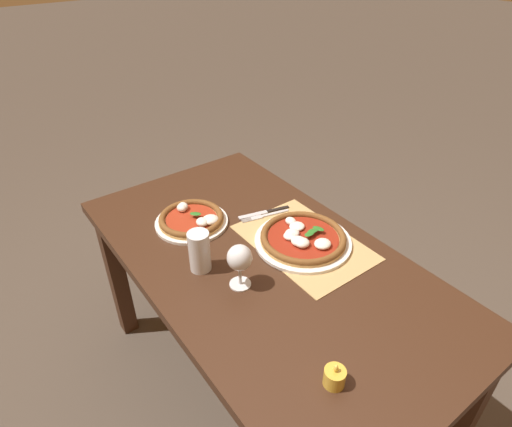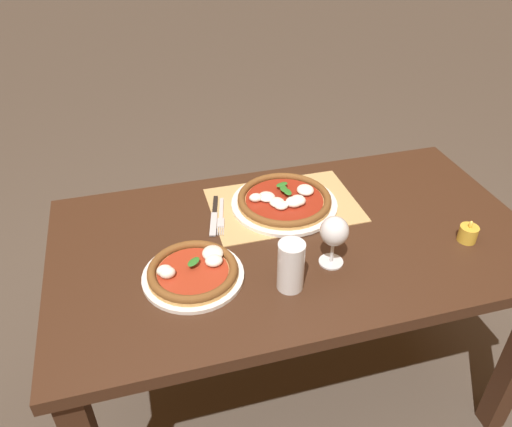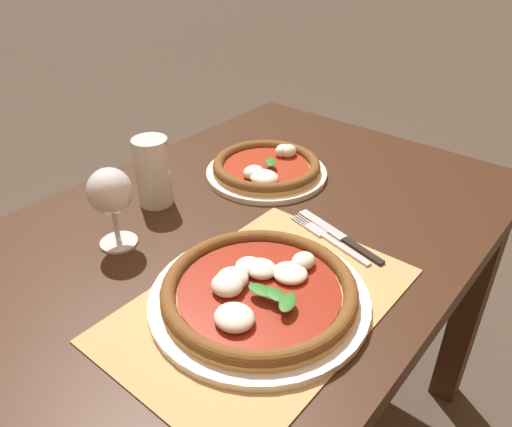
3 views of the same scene
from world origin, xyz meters
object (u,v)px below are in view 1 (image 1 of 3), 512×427
at_px(pizza_near, 303,238).
at_px(fork, 265,216).
at_px(wine_glass, 240,259).
at_px(knife, 264,212).
at_px(pizza_far, 192,219).
at_px(pint_glass, 200,252).
at_px(votive_candle, 334,378).

relative_size(pizza_near, fork, 1.77).
distance_m(pizza_near, wine_glass, 0.32).
xyz_separation_m(fork, knife, (0.02, -0.01, 0.00)).
bearing_deg(pizza_far, pint_glass, 156.78).
bearing_deg(knife, wine_glass, 131.93).
relative_size(pizza_near, votive_candle, 4.86).
relative_size(wine_glass, votive_candle, 2.15).
xyz_separation_m(knife, votive_candle, (-0.71, 0.32, 0.02)).
bearing_deg(knife, pizza_near, 178.99).
bearing_deg(votive_candle, wine_glass, -1.86).
relative_size(pint_glass, fork, 0.73).
xyz_separation_m(pizza_far, pint_glass, (-0.24, 0.10, 0.05)).
xyz_separation_m(pizza_near, pint_glass, (0.10, 0.36, 0.05)).
height_order(pizza_near, wine_glass, wine_glass).
height_order(pizza_near, votive_candle, votive_candle).
bearing_deg(knife, fork, 152.07).
relative_size(pizza_far, knife, 1.32).
relative_size(pizza_near, pizza_far, 1.25).
bearing_deg(wine_glass, fork, -49.21).
height_order(pizza_far, pint_glass, pint_glass).
height_order(wine_glass, votive_candle, wine_glass).
distance_m(pint_glass, knife, 0.40).
height_order(pizza_near, pizza_far, pizza_near).
height_order(pint_glass, votive_candle, pint_glass).
xyz_separation_m(pint_glass, votive_candle, (-0.58, -0.05, -0.05)).
xyz_separation_m(pizza_near, fork, (0.22, 0.01, -0.02)).
height_order(wine_glass, pint_glass, wine_glass).
relative_size(pint_glass, votive_candle, 2.01).
height_order(pint_glass, fork, pint_glass).
xyz_separation_m(pizza_near, votive_candle, (-0.47, 0.32, 0.00)).
height_order(pizza_far, knife, pizza_far).
relative_size(fork, knife, 0.93).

